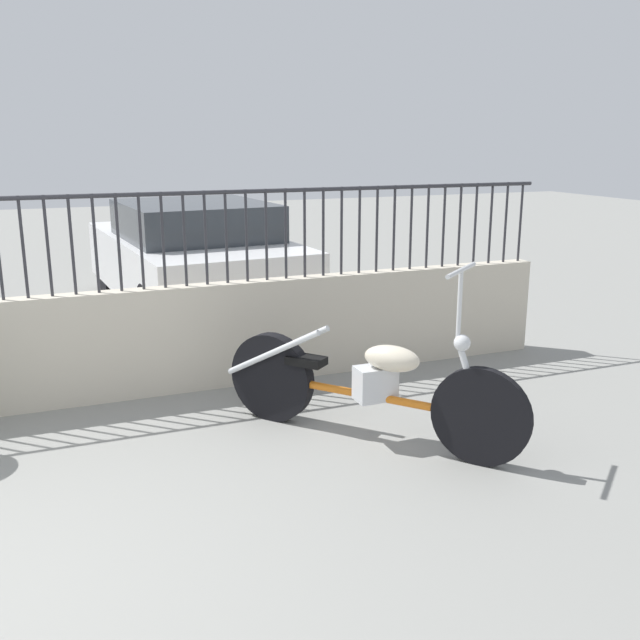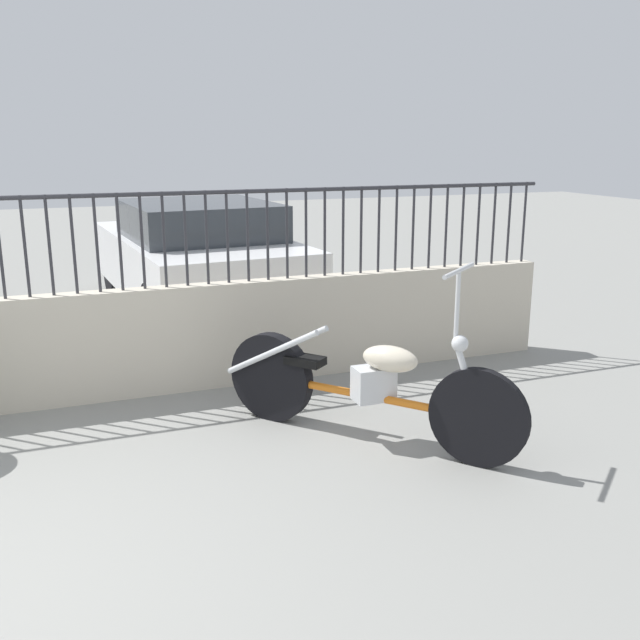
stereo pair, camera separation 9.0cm
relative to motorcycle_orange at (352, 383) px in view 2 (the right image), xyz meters
The scene contains 2 objects.
motorcycle_orange is the anchor object (origin of this frame).
car_white 4.24m from the motorcycle_orange, 93.28° to the left, with size 2.10×4.06×1.35m.
Camera 2 is at (0.79, -3.34, 2.10)m, focal length 40.00 mm.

